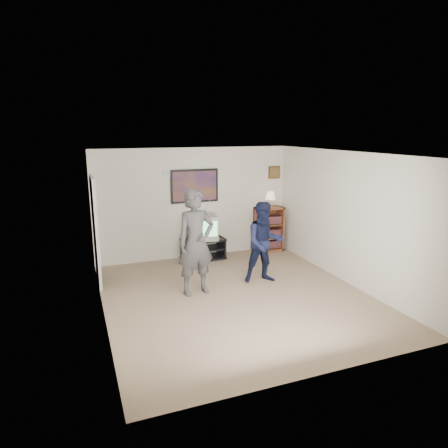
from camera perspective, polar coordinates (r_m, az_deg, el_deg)
room_shell at (r=7.09m, az=0.81°, el=0.03°), size 4.51×5.00×2.51m
media_stand at (r=9.10m, az=-2.98°, el=-3.56°), size 0.98×0.59×0.47m
crt_television at (r=8.96m, az=-3.15°, el=-0.45°), size 0.73×0.64×0.55m
bookshelf at (r=9.69m, az=6.41°, el=-0.73°), size 0.66×0.37×1.08m
table_lamp at (r=9.51m, az=6.63°, el=3.50°), size 0.24×0.24×0.39m
person_tall at (r=7.04m, az=-4.03°, el=-2.68°), size 0.75×0.55×1.89m
person_short at (r=7.65m, az=5.79°, el=-2.64°), size 0.85×0.70×1.57m
controller_left at (r=7.18m, az=-4.30°, el=-0.04°), size 0.05×0.12×0.03m
controller_right at (r=7.80m, az=4.61°, el=-0.25°), size 0.08×0.12×0.03m
poster at (r=9.00m, az=-4.22°, el=5.44°), size 1.10×0.03×0.75m
air_vent at (r=8.82m, az=-7.71°, el=7.16°), size 0.28×0.02×0.14m
small_picture at (r=9.73m, az=7.18°, el=7.34°), size 0.30×0.03×0.30m
doorway at (r=7.90m, az=-17.97°, el=-1.11°), size 0.03×0.85×2.00m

